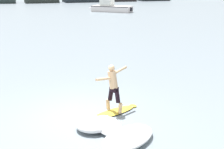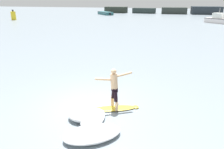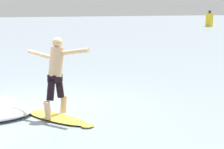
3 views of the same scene
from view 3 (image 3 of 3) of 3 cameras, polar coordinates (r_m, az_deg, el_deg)
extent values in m
plane|color=gray|center=(9.14, -10.28, -4.73)|extent=(200.00, 200.00, 0.00)
ellipsoid|color=yellow|center=(8.04, -8.52, -6.45)|extent=(1.83, 1.17, 0.07)
ellipsoid|color=yellow|center=(7.43, -3.73, -7.75)|extent=(0.34, 0.36, 0.06)
ellipsoid|color=#2D2D33|center=(8.04, -8.52, -6.45)|extent=(1.85, 1.19, 0.03)
cone|color=black|center=(8.60, -11.82, -6.16)|extent=(0.07, 0.07, 0.14)
cone|color=black|center=(8.42, -12.03, -6.52)|extent=(0.07, 0.07, 0.14)
cone|color=black|center=(8.59, -10.56, -6.13)|extent=(0.07, 0.07, 0.14)
cylinder|color=#DAAF81|center=(8.20, -7.39, -4.52)|extent=(0.20, 0.22, 0.38)
cylinder|color=black|center=(8.01, -7.98, -2.07)|extent=(0.24, 0.26, 0.42)
cylinder|color=#DAAF81|center=(7.77, -9.80, -5.39)|extent=(0.20, 0.22, 0.38)
cylinder|color=black|center=(7.78, -9.31, -2.47)|extent=(0.24, 0.26, 0.42)
cube|color=black|center=(7.85, -8.68, -0.57)|extent=(0.31, 0.33, 0.16)
cylinder|color=#DAAF81|center=(7.84, -8.50, 1.90)|extent=(0.45, 0.48, 0.64)
sphere|color=#DAAF81|center=(7.84, -8.32, 4.85)|extent=(0.22, 0.22, 0.22)
cylinder|color=#DAAF81|center=(8.13, -10.92, 3.01)|extent=(0.58, 0.42, 0.20)
cylinder|color=#DAAF81|center=(7.58, -5.60, 3.49)|extent=(0.58, 0.42, 0.19)
cylinder|color=yellow|center=(51.69, 14.62, 8.05)|extent=(0.98, 0.98, 1.74)
cylinder|color=black|center=(51.67, 14.67, 9.21)|extent=(0.34, 0.34, 0.36)
camera|label=1|loc=(12.55, -64.93, 14.04)|focal=50.00mm
camera|label=2|loc=(7.68, -76.12, 18.09)|focal=35.00mm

